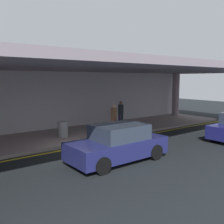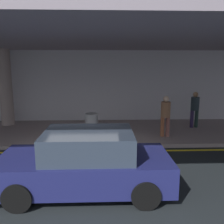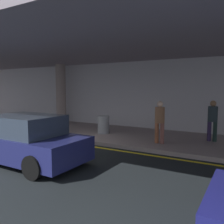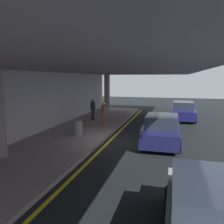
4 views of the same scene
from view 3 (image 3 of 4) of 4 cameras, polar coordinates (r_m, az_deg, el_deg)
The scene contains 10 objects.
ground_plane at distance 9.69m, azimuth -11.72°, elevation -8.32°, with size 60.00×60.00×0.00m, color black.
sidewalk at distance 12.10m, azimuth -1.83°, elevation -5.04°, with size 26.00×4.20×0.15m, color gray.
lane_stripe_yellow at distance 10.22m, azimuth -9.00°, elevation -7.52°, with size 26.00×0.14×0.01m, color yellow.
support_column_left_mid at distance 15.34m, azimuth -12.08°, elevation 4.25°, with size 0.60×0.60×3.65m, color gray.
ceiling_overhang at distance 11.58m, azimuth -3.25°, elevation 13.73°, with size 28.00×13.20×0.30m, color gray.
terminal_back_wall at distance 13.85m, azimuth 3.11°, elevation 3.91°, with size 26.00×0.30×3.80m, color #BAB6BD.
car_navy_no2 at distance 7.97m, azimuth -20.12°, elevation -6.35°, with size 4.10×1.92×1.50m.
traveler_with_luggage at distance 9.58m, azimuth 11.30°, elevation -1.70°, with size 0.38×0.38×1.68m.
person_waiting_for_ride at distance 10.59m, azimuth 22.86°, elevation -1.34°, with size 0.38×0.38×1.68m.
trash_bin_steel at distance 11.57m, azimuth -2.05°, elevation -3.03°, with size 0.56×0.56×0.85m, color gray.
Camera 3 is at (6.32, -6.97, 2.33)m, focal length 38.36 mm.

